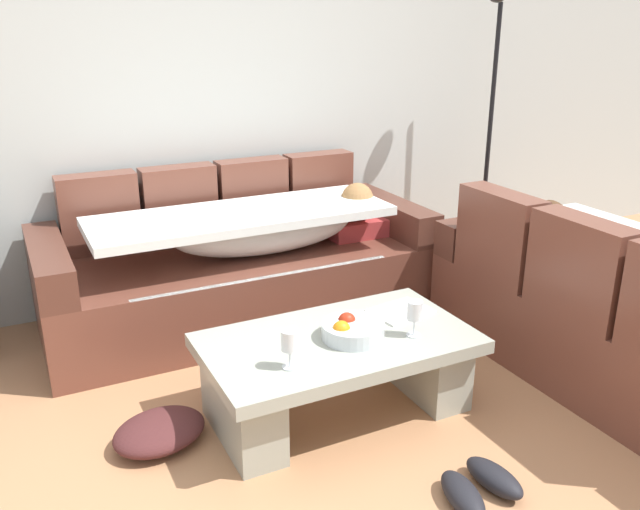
% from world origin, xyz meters
% --- Properties ---
extents(ground_plane, '(14.00, 14.00, 0.00)m').
position_xyz_m(ground_plane, '(0.00, 0.00, 0.00)').
color(ground_plane, '#B27B52').
extents(back_wall, '(9.00, 0.10, 2.70)m').
position_xyz_m(back_wall, '(0.00, 2.15, 1.35)').
color(back_wall, '#B6BEB8').
rests_on(back_wall, ground_plane).
extents(couch_along_wall, '(2.25, 0.92, 0.88)m').
position_xyz_m(couch_along_wall, '(0.19, 1.62, 0.33)').
color(couch_along_wall, brown).
rests_on(couch_along_wall, ground_plane).
extents(couch_near_window, '(0.92, 1.98, 0.88)m').
position_xyz_m(couch_near_window, '(1.60, 0.10, 0.34)').
color(couch_near_window, brown).
rests_on(couch_near_window, ground_plane).
extents(coffee_table, '(1.20, 0.68, 0.38)m').
position_xyz_m(coffee_table, '(0.20, 0.44, 0.24)').
color(coffee_table, '#9CA292').
rests_on(coffee_table, ground_plane).
extents(fruit_bowl, '(0.28, 0.28, 0.10)m').
position_xyz_m(fruit_bowl, '(0.25, 0.41, 0.42)').
color(fruit_bowl, silver).
rests_on(fruit_bowl, coffee_table).
extents(wine_glass_near_left, '(0.07, 0.07, 0.17)m').
position_xyz_m(wine_glass_near_left, '(-0.11, 0.28, 0.50)').
color(wine_glass_near_left, silver).
rests_on(wine_glass_near_left, coffee_table).
extents(wine_glass_near_right, '(0.07, 0.07, 0.17)m').
position_xyz_m(wine_glass_near_right, '(0.51, 0.30, 0.50)').
color(wine_glass_near_right, silver).
rests_on(wine_glass_near_right, coffee_table).
extents(open_magazine, '(0.31, 0.25, 0.01)m').
position_xyz_m(open_magazine, '(0.59, 0.54, 0.39)').
color(open_magazine, white).
rests_on(open_magazine, coffee_table).
extents(floor_lamp, '(0.33, 0.31, 1.95)m').
position_xyz_m(floor_lamp, '(2.06, 1.73, 1.12)').
color(floor_lamp, black).
rests_on(floor_lamp, ground_plane).
extents(pair_of_shoes, '(0.33, 0.31, 0.09)m').
position_xyz_m(pair_of_shoes, '(0.40, -0.31, 0.04)').
color(pair_of_shoes, black).
rests_on(pair_of_shoes, ground_plane).
extents(crumpled_garment, '(0.47, 0.41, 0.12)m').
position_xyz_m(crumpled_garment, '(-0.60, 0.56, 0.06)').
color(crumpled_garment, '#4C2323').
rests_on(crumpled_garment, ground_plane).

